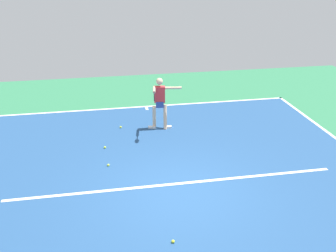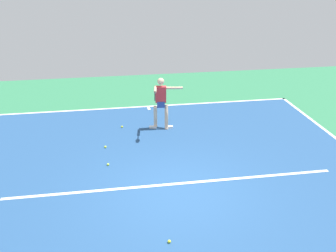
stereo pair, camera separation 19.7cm
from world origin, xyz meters
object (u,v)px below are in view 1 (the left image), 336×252
tennis_player (160,100)px  tennis_ball_near_service_line (108,165)px  tennis_ball_centre_court (121,127)px  tennis_ball_near_player (105,147)px  tennis_ball_by_baseline (173,241)px

tennis_player → tennis_ball_near_service_line: bearing=60.0°
tennis_ball_centre_court → tennis_ball_near_service_line: 2.56m
tennis_player → tennis_ball_near_service_line: size_ratio=25.87×
tennis_player → tennis_ball_centre_court: (1.26, -0.27, -0.94)m
tennis_player → tennis_ball_centre_court: tennis_player is taller
tennis_ball_near_service_line → tennis_ball_near_player: 1.09m
tennis_player → tennis_ball_by_baseline: size_ratio=25.87×
tennis_ball_by_baseline → tennis_ball_near_player: (1.16, -4.41, 0.00)m
tennis_player → tennis_ball_centre_court: bearing=-3.8°
tennis_ball_near_service_line → tennis_ball_by_baseline: 3.51m
tennis_ball_centre_court → tennis_ball_by_baseline: same height
tennis_ball_near_service_line → tennis_ball_near_player: same height
tennis_player → tennis_ball_by_baseline: (0.66, 5.56, -0.94)m
tennis_player → tennis_ball_by_baseline: tennis_player is taller
tennis_ball_by_baseline → tennis_player: bearing=-96.8°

